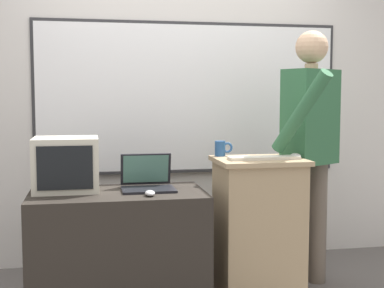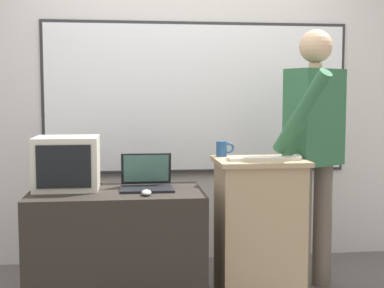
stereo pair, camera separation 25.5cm
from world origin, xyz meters
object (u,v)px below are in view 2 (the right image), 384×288
at_px(lectern_podium, 259,229).
at_px(side_desk, 117,249).
at_px(wireless_keyboard, 264,158).
at_px(computer_mouse_by_laptop, 146,193).
at_px(computer_mouse_by_keyboard, 297,157).
at_px(coffee_mug, 222,149).
at_px(laptop, 147,180).
at_px(crt_monitor, 67,163).
at_px(person_presenter, 314,141).

height_order(lectern_podium, side_desk, lectern_podium).
bearing_deg(side_desk, wireless_keyboard, -3.16).
xyz_separation_m(wireless_keyboard, computer_mouse_by_laptop, (-0.75, -0.12, -0.18)).
xyz_separation_m(lectern_podium, computer_mouse_by_keyboard, (0.23, -0.05, 0.48)).
bearing_deg(computer_mouse_by_laptop, side_desk, 136.67).
bearing_deg(coffee_mug, lectern_podium, -39.60).
bearing_deg(laptop, crt_monitor, 176.25).
distance_m(laptop, wireless_keyboard, 0.76).
bearing_deg(side_desk, person_presenter, 6.32).
relative_size(laptop, coffee_mug, 2.70).
xyz_separation_m(laptop, crt_monitor, (-0.50, 0.03, 0.11)).
relative_size(person_presenter, crt_monitor, 4.47).
relative_size(person_presenter, coffee_mug, 14.37).
height_order(side_desk, person_presenter, person_presenter).
distance_m(lectern_podium, person_presenter, 0.71).
bearing_deg(lectern_podium, person_presenter, 18.51).
distance_m(side_desk, computer_mouse_by_laptop, 0.46).
height_order(side_desk, computer_mouse_by_keyboard, computer_mouse_by_keyboard).
xyz_separation_m(lectern_podium, laptop, (-0.73, 0.06, 0.33)).
bearing_deg(lectern_podium, wireless_keyboard, -78.17).
height_order(computer_mouse_by_laptop, crt_monitor, crt_monitor).
distance_m(computer_mouse_by_keyboard, crt_monitor, 1.47).
height_order(lectern_podium, crt_monitor, crt_monitor).
xyz_separation_m(side_desk, person_presenter, (1.33, 0.15, 0.66)).
height_order(side_desk, coffee_mug, coffee_mug).
height_order(crt_monitor, coffee_mug, crt_monitor).
bearing_deg(coffee_mug, wireless_keyboard, -46.38).
xyz_separation_m(crt_monitor, coffee_mug, (1.02, 0.08, 0.07)).
xyz_separation_m(lectern_podium, person_presenter, (0.41, 0.14, 0.56)).
distance_m(side_desk, wireless_keyboard, 1.09).
bearing_deg(lectern_podium, coffee_mug, 140.40).
bearing_deg(laptop, side_desk, -159.77).
bearing_deg(person_presenter, wireless_keyboard, 177.39).
distance_m(person_presenter, computer_mouse_by_keyboard, 0.27).
bearing_deg(computer_mouse_by_laptop, laptop, 87.64).
bearing_deg(laptop, wireless_keyboard, -9.38).
relative_size(person_presenter, computer_mouse_by_laptop, 17.76).
relative_size(wireless_keyboard, computer_mouse_by_keyboard, 4.60).
height_order(laptop, crt_monitor, crt_monitor).
bearing_deg(crt_monitor, side_desk, -18.34).
bearing_deg(coffee_mug, computer_mouse_by_laptop, -145.89).
xyz_separation_m(lectern_podium, wireless_keyboard, (0.01, -0.06, 0.47)).
bearing_deg(computer_mouse_by_keyboard, coffee_mug, 153.64).
distance_m(lectern_podium, laptop, 0.80).
bearing_deg(computer_mouse_by_keyboard, crt_monitor, 174.51).
bearing_deg(side_desk, lectern_podium, 0.55).
bearing_deg(crt_monitor, computer_mouse_by_keyboard, -5.49).
xyz_separation_m(computer_mouse_by_keyboard, crt_monitor, (-1.46, 0.14, -0.04)).
height_order(person_presenter, coffee_mug, person_presenter).
bearing_deg(computer_mouse_by_laptop, lectern_podium, 13.75).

